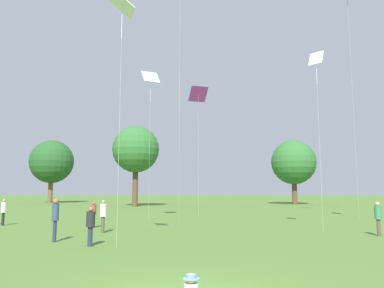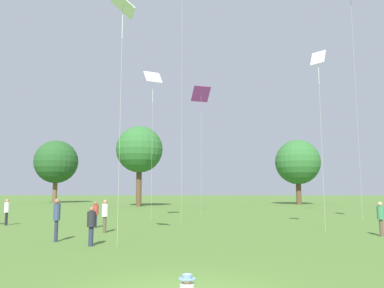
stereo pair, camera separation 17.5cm
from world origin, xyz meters
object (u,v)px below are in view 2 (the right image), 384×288
person_standing_4 (7,209)px  distant_tree_2 (56,162)px  kite_5 (318,65)px  distant_tree_0 (298,162)px  kite_4 (201,96)px  distant_tree_1 (139,150)px  person_standing_0 (381,215)px  kite_3 (153,80)px  person_standing_5 (91,223)px  kite_0 (123,10)px  person_standing_1 (57,215)px  person_standing_3 (96,212)px  person_standing_6 (105,213)px

person_standing_4 → distant_tree_2: 42.91m
kite_5 → distant_tree_0: bearing=167.2°
distant_tree_0 → person_standing_4: bearing=-127.7°
kite_4 → distant_tree_1: size_ratio=0.99×
person_standing_0 → kite_3: bearing=-115.0°
person_standing_5 → distant_tree_2: size_ratio=0.14×
kite_5 → kite_3: bearing=-124.0°
person_standing_0 → distant_tree_1: (-17.26, 32.03, 6.68)m
person_standing_5 → kite_0: bearing=105.7°
kite_4 → distant_tree_2: distant_tree_2 is taller
person_standing_0 → kite_3: size_ratio=0.15×
person_standing_1 → kite_4: (6.12, 14.43, 8.90)m
person_standing_5 → kite_0: kite_0 is taller
person_standing_1 → kite_4: 18.03m
kite_0 → kite_5: 11.20m
person_standing_3 → person_standing_4: person_standing_4 is taller
kite_0 → distant_tree_2: (-22.23, 49.23, -2.58)m
person_standing_0 → person_standing_3: size_ratio=1.07×
kite_0 → kite_4: size_ratio=0.95×
person_standing_0 → person_standing_1: 15.00m
person_standing_5 → person_standing_6: 4.67m
distant_tree_2 → person_standing_5: bearing=-66.6°
person_standing_3 → distant_tree_1: distant_tree_1 is taller
kite_3 → kite_4: bearing=64.0°
person_standing_0 → kite_4: kite_4 is taller
person_standing_3 → kite_4: (6.15, 8.49, 9.13)m
kite_3 → kite_5: size_ratio=1.12×
person_standing_1 → person_standing_6: 3.62m
person_standing_0 → kite_0: bearing=-62.4°
kite_0 → person_standing_5: bearing=99.4°
person_standing_1 → distant_tree_2: (-19.23, 47.66, 5.89)m
person_standing_0 → distant_tree_1: bearing=-142.4°
person_standing_6 → distant_tree_1: 31.86m
person_standing_5 → kite_4: (4.24, 15.64, 9.13)m
person_standing_6 → kite_0: size_ratio=0.17×
person_standing_3 → distant_tree_1: bearing=173.8°
kite_0 → person_standing_0: bearing=-44.4°
person_standing_3 → kite_3: size_ratio=0.14×
person_standing_3 → person_standing_1: bearing=-10.7°
person_standing_5 → kite_5: kite_5 is taller
person_standing_1 → person_standing_3: 5.94m
kite_0 → distant_tree_1: 36.40m
person_standing_1 → person_standing_0: bearing=138.4°
kite_5 → person_standing_5: bearing=-64.9°
person_standing_3 → kite_3: kite_3 is taller
person_standing_6 → distant_tree_2: size_ratio=0.16×
person_standing_4 → kite_4: 16.77m
person_standing_3 → person_standing_5: size_ratio=0.99×
person_standing_3 → kite_0: (3.04, -7.51, 8.70)m
distant_tree_1 → person_standing_1: bearing=-85.9°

